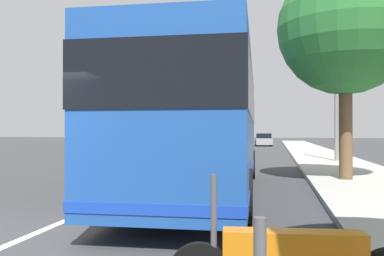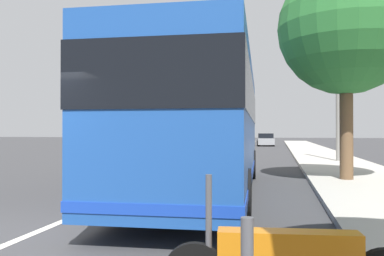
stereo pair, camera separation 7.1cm
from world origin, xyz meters
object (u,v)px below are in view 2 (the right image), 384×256
car_behind_bus (232,139)px  car_side_street (214,141)px  roadside_tree_mid_block (346,28)px  coach_bus (205,121)px  car_oncoming (266,140)px  utility_pole (338,79)px  car_far_distant (235,139)px

car_behind_bus → car_side_street: bearing=-3.1°
car_behind_bus → roadside_tree_mid_block: 39.27m
coach_bus → car_behind_bus: (41.09, 3.84, -1.23)m
car_behind_bus → roadside_tree_mid_block: size_ratio=0.57×
car_oncoming → utility_pole: utility_pole is taller
car_far_distant → utility_pole: (-35.41, -9.11, 3.75)m
car_side_street → coach_bus: bearing=10.9°
car_behind_bus → utility_pole: 31.11m
coach_bus → car_far_distant: size_ratio=2.72×
car_oncoming → car_far_distant: size_ratio=1.08×
car_behind_bus → car_far_distant: car_behind_bus is taller
coach_bus → car_side_street: coach_bus is taller
utility_pole → coach_bus: bearing=156.4°
car_far_distant → car_side_street: bearing=0.2°
car_behind_bus → roadside_tree_mid_block: roadside_tree_mid_block is taller
car_side_street → car_far_distant: (15.58, -0.56, -0.02)m
roadside_tree_mid_block → coach_bus: bearing=125.0°
car_side_street → utility_pole: utility_pole is taller
car_oncoming → utility_pole: bearing=-174.4°
car_side_street → car_behind_bus: 9.79m
car_side_street → car_far_distant: bearing=-179.5°
car_side_street → car_behind_bus: bearing=177.8°
coach_bus → roadside_tree_mid_block: roadside_tree_mid_block is taller
car_behind_bus → car_far_distant: 5.83m
car_oncoming → car_side_street: size_ratio=1.12×
car_side_street → roadside_tree_mid_block: 30.08m
coach_bus → roadside_tree_mid_block: size_ratio=1.57×
car_oncoming → car_side_street: 7.95m
coach_bus → roadside_tree_mid_block: (2.87, -4.10, 3.04)m
car_oncoming → car_behind_bus: (3.69, 4.34, 0.03)m
car_side_street → utility_pole: 22.37m
coach_bus → car_oncoming: (37.40, -0.50, -1.25)m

